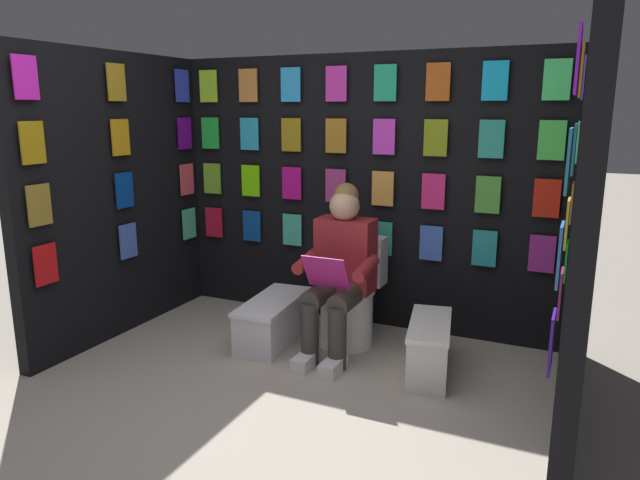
% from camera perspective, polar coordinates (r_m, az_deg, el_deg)
% --- Properties ---
extents(ground_plane, '(30.00, 30.00, 0.00)m').
position_cam_1_polar(ground_plane, '(3.30, -8.41, -18.17)').
color(ground_plane, '#B2A899').
extents(display_wall_back, '(3.20, 0.14, 2.10)m').
position_cam_1_polar(display_wall_back, '(4.57, 4.19, 4.77)').
color(display_wall_back, black).
rests_on(display_wall_back, ground).
extents(display_wall_left, '(0.14, 1.84, 2.10)m').
position_cam_1_polar(display_wall_left, '(3.33, 24.46, 0.60)').
color(display_wall_left, black).
rests_on(display_wall_left, ground).
extents(display_wall_right, '(0.14, 1.84, 2.10)m').
position_cam_1_polar(display_wall_right, '(4.61, -19.37, 4.12)').
color(display_wall_right, black).
rests_on(display_wall_right, ground).
extents(toilet, '(0.41, 0.55, 0.77)m').
position_cam_1_polar(toilet, '(4.29, 3.04, -5.77)').
color(toilet, white).
rests_on(toilet, ground).
extents(person_reading, '(0.52, 0.68, 1.19)m').
position_cam_1_polar(person_reading, '(4.01, 1.88, -3.01)').
color(person_reading, maroon).
rests_on(person_reading, ground).
extents(comic_longbox_near, '(0.38, 0.79, 0.33)m').
position_cam_1_polar(comic_longbox_near, '(4.34, -4.62, -7.86)').
color(comic_longbox_near, silver).
rests_on(comic_longbox_near, ground).
extents(comic_longbox_far, '(0.38, 0.70, 0.36)m').
position_cam_1_polar(comic_longbox_far, '(3.88, 10.66, -10.36)').
color(comic_longbox_far, white).
rests_on(comic_longbox_far, ground).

